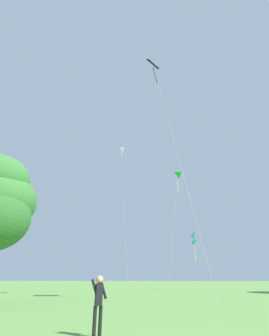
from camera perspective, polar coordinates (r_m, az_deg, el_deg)
kite_white_distant at (r=56.08m, az=-3.16°, el=4.45°), size 4.36×12.45×29.43m
kite_green_small at (r=44.69m, az=9.93°, el=-1.22°), size 3.72×8.94×19.93m
kite_teal_box at (r=39.80m, az=13.74°, el=-15.84°), size 2.44×10.56×8.07m
kite_black_large at (r=29.01m, az=4.69°, el=21.65°), size 3.82×6.30×24.44m
person_far_back at (r=8.57m, az=-8.38°, el=-28.01°), size 0.51×0.31×1.67m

